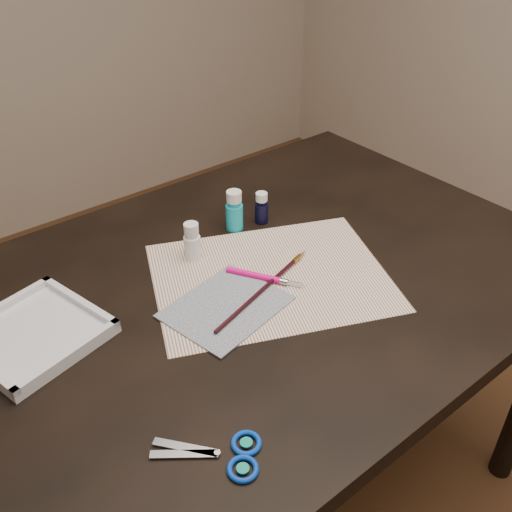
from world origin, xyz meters
TOP-DOWN VIEW (x-y plane):
  - ground at (0.00, 0.00)m, footprint 3.50×3.50m
  - table at (0.00, 0.00)m, footprint 1.30×0.90m
  - paper at (0.02, -0.02)m, footprint 0.57×0.52m
  - canvas at (-0.11, -0.04)m, footprint 0.25×0.21m
  - paint_bottle_white at (-0.07, 0.13)m, footprint 0.04×0.04m
  - paint_bottle_cyan at (0.08, 0.17)m, footprint 0.04×0.04m
  - paint_bottle_navy at (0.14, 0.16)m, footprint 0.03×0.03m
  - paintbrush at (-0.02, -0.05)m, footprint 0.31×0.10m
  - craft_knife at (0.00, -0.03)m, footprint 0.10×0.15m
  - scissors at (-0.33, -0.29)m, footprint 0.20×0.18m
  - palette_tray at (-0.42, 0.10)m, footprint 0.26×0.26m

SIDE VIEW (x-z plane):
  - ground at x=0.00m, z-range -0.02..0.00m
  - table at x=0.00m, z-range 0.00..0.75m
  - paper at x=0.02m, z-range 0.75..0.75m
  - canvas at x=-0.11m, z-range 0.75..0.76m
  - scissors at x=-0.33m, z-range 0.75..0.76m
  - craft_knife at x=0.00m, z-range 0.75..0.77m
  - paintbrush at x=-0.02m, z-range 0.76..0.77m
  - palette_tray at x=-0.42m, z-range 0.75..0.78m
  - paint_bottle_navy at x=0.14m, z-range 0.75..0.83m
  - paint_bottle_white at x=-0.07m, z-range 0.75..0.84m
  - paint_bottle_cyan at x=0.08m, z-range 0.75..0.85m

